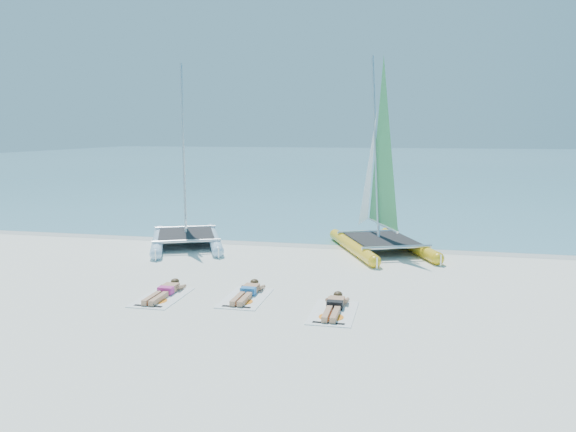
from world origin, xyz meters
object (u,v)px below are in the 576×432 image
sunbather_b (248,292)px  towel_c (333,313)px  catamaran_blue (185,189)px  catamaran_yellow (377,186)px  sunbather_c (335,305)px  sunbather_a (165,291)px  towel_b (246,298)px  towel_a (162,297)px

sunbather_b → towel_c: bearing=-20.3°
catamaran_blue → catamaran_yellow: bearing=-16.0°
towel_c → sunbather_c: size_ratio=1.07×
sunbather_a → towel_c: size_ratio=0.93×
towel_c → sunbather_c: (0.00, 0.19, 0.11)m
catamaran_blue → towel_b: bearing=-79.2°
towel_b → towel_c: 2.37m
towel_b → catamaran_yellow: bearing=67.8°
sunbather_a → catamaran_yellow: bearing=55.4°
towel_b → towel_c: same height
catamaran_yellow → towel_c: size_ratio=3.76×
sunbather_c → sunbather_a: bearing=176.6°
sunbather_a → sunbather_b: bearing=10.9°
sunbather_b → towel_b: bearing=-90.0°
sunbather_b → sunbather_c: same height
towel_c → sunbather_a: bearing=174.1°
catamaran_yellow → towel_a: 8.91m
catamaran_blue → sunbather_c: bearing=-68.7°
sunbather_c → catamaran_yellow: bearing=86.1°
towel_a → towel_b: (2.05, 0.39, 0.00)m
catamaran_yellow → towel_c: 7.75m
towel_b → towel_c: bearing=-15.9°
towel_a → sunbather_c: sunbather_c is taller
catamaran_yellow → towel_b: bearing=-135.2°
towel_b → catamaran_blue: bearing=124.4°
catamaran_yellow → towel_b: (-2.77, -6.78, -2.18)m
towel_c → towel_b: bearing=164.1°
catamaran_blue → towel_c: (6.30, -6.52, -2.01)m
catamaran_yellow → sunbather_b: catamaran_yellow is taller
sunbather_b → catamaran_blue: bearing=125.3°
towel_a → sunbather_b: 2.13m
catamaran_blue → towel_a: catamaran_blue is taller
catamaran_blue → catamaran_yellow: (6.79, 0.90, 0.16)m
sunbather_a → towel_b: sunbather_a is taller
sunbather_c → towel_a: bearing=179.2°
towel_c → catamaran_yellow: bearing=86.2°
towel_b → sunbather_c: sunbather_c is taller
catamaran_blue → towel_a: (1.97, -6.27, -2.01)m
towel_b → towel_a: bearing=-169.1°
sunbather_b → towel_c: 2.43m
towel_a → towel_b: 2.09m
catamaran_blue → towel_c: catamaran_blue is taller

